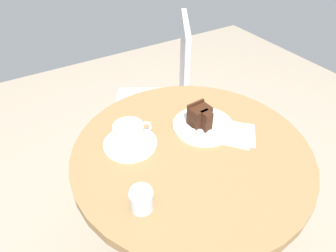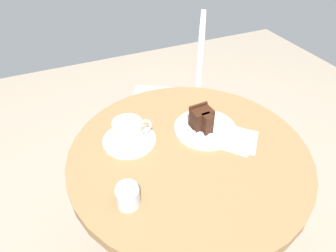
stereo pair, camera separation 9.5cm
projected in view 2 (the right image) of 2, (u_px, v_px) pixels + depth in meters
The scene contains 10 objects.
cafe_table at pixel (188, 177), 1.00m from camera, with size 0.74×0.74×0.73m.
saucer at pixel (129, 140), 0.95m from camera, with size 0.17×0.17×0.01m.
coffee_cup at pixel (128, 130), 0.93m from camera, with size 0.13×0.09×0.07m.
teaspoon at pixel (124, 151), 0.91m from camera, with size 0.11×0.03×0.00m.
cake_plate at pixel (205, 129), 1.00m from camera, with size 0.21×0.21×0.01m.
cake_slice at pixel (202, 119), 0.97m from camera, with size 0.07×0.08×0.07m.
fork at pixel (194, 132), 0.97m from camera, with size 0.12×0.09×0.00m.
napkin at pixel (235, 139), 0.96m from camera, with size 0.18×0.19×0.00m.
cafe_chair at pixel (181, 94), 1.55m from camera, with size 0.52×0.52×0.90m.
sugar_pot at pixel (128, 195), 0.75m from camera, with size 0.06×0.06×0.07m.
Camera 2 is at (-0.33, -0.59, 1.37)m, focal length 32.00 mm.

